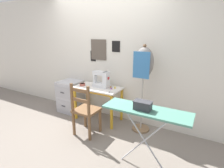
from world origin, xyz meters
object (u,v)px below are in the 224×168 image
at_px(thread_spool_near_machine, 111,87).
at_px(ironing_board, 146,113).
at_px(fabric_bowl, 82,84).
at_px(thread_spool_far_edge, 115,88).
at_px(storage_box, 143,105).
at_px(sewing_machine, 102,80).
at_px(dress_form, 144,68).
at_px(scissors, 110,92).
at_px(thread_spool_mid_table, 111,88).
at_px(filing_cabinet, 71,96).
at_px(wooden_chair, 86,110).

relative_size(thread_spool_near_machine, ironing_board, 0.04).
distance_m(fabric_bowl, thread_spool_far_edge, 0.69).
bearing_deg(storage_box, thread_spool_far_edge, 133.05).
xyz_separation_m(sewing_machine, ironing_board, (1.21, -0.89, -0.06)).
xyz_separation_m(thread_spool_near_machine, dress_form, (0.66, -0.03, 0.45)).
xyz_separation_m(scissors, dress_form, (0.53, 0.21, 0.46)).
xyz_separation_m(dress_form, ironing_board, (0.37, -0.89, -0.37)).
height_order(fabric_bowl, scissors, fabric_bowl).
bearing_deg(thread_spool_mid_table, thread_spool_near_machine, 126.73).
distance_m(filing_cabinet, ironing_board, 2.31).
xyz_separation_m(fabric_bowl, filing_cabinet, (-0.46, 0.12, -0.38)).
height_order(sewing_machine, fabric_bowl, sewing_machine).
bearing_deg(filing_cabinet, wooden_chair, -34.38).
bearing_deg(fabric_bowl, thread_spool_near_machine, 13.13).
distance_m(scissors, storage_box, 1.13).
height_order(scissors, thread_spool_near_machine, thread_spool_near_machine).
xyz_separation_m(thread_spool_near_machine, thread_spool_far_edge, (0.09, 0.01, 0.00)).
bearing_deg(storage_box, sewing_machine, 141.75).
bearing_deg(filing_cabinet, sewing_machine, -0.82).
xyz_separation_m(sewing_machine, dress_form, (0.84, -0.00, 0.31)).
height_order(fabric_bowl, thread_spool_mid_table, fabric_bowl).
relative_size(thread_spool_mid_table, filing_cabinet, 0.06).
height_order(fabric_bowl, filing_cabinet, fabric_bowl).
bearing_deg(scissors, filing_cabinet, 169.32).
distance_m(fabric_bowl, thread_spool_near_machine, 0.61).
bearing_deg(thread_spool_near_machine, thread_spool_far_edge, 8.39).
xyz_separation_m(fabric_bowl, ironing_board, (1.62, -0.78, 0.07)).
height_order(dress_form, ironing_board, dress_form).
relative_size(thread_spool_near_machine, dress_form, 0.02).
bearing_deg(sewing_machine, dress_form, -0.08).
distance_m(wooden_chair, filing_cabinet, 1.12).
distance_m(thread_spool_mid_table, storage_box, 1.31).
bearing_deg(thread_spool_far_edge, dress_form, -4.21).
bearing_deg(filing_cabinet, scissors, -10.68).
height_order(fabric_bowl, thread_spool_near_machine, fabric_bowl).
distance_m(wooden_chair, dress_form, 1.23).
relative_size(thread_spool_near_machine, thread_spool_far_edge, 0.86).
height_order(ironing_board, storage_box, storage_box).
height_order(thread_spool_far_edge, dress_form, dress_form).
bearing_deg(ironing_board, scissors, 142.77).
xyz_separation_m(fabric_bowl, scissors, (0.72, -0.10, -0.02)).
height_order(thread_spool_far_edge, filing_cabinet, thread_spool_far_edge).
relative_size(sewing_machine, dress_form, 0.22).
xyz_separation_m(filing_cabinet, dress_form, (1.71, -0.01, 0.82)).
relative_size(thread_spool_far_edge, dress_form, 0.03).
distance_m(thread_spool_near_machine, ironing_board, 1.38).
relative_size(thread_spool_far_edge, ironing_board, 0.04).
xyz_separation_m(sewing_machine, scissors, (0.31, -0.21, -0.15)).
height_order(thread_spool_mid_table, thread_spool_far_edge, thread_spool_far_edge).
relative_size(thread_spool_mid_table, ironing_board, 0.04).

